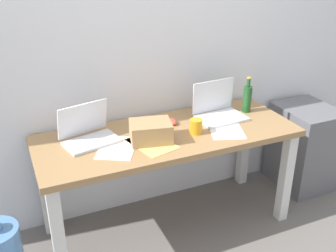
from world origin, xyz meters
name	(u,v)px	position (x,y,z in m)	size (l,w,h in m)	color
ground_plane	(168,224)	(0.00, 0.00, 0.00)	(8.00, 8.00, 0.00)	slate
back_wall	(145,31)	(0.00, 0.38, 1.30)	(5.20, 0.08, 2.60)	white
desk	(168,148)	(0.00, 0.00, 0.62)	(1.68, 0.65, 0.73)	#A37A4C
laptop_left	(88,133)	(-0.49, 0.09, 0.78)	(0.37, 0.29, 0.23)	silver
laptop_right	(218,110)	(0.42, 0.09, 0.78)	(0.34, 0.26, 0.25)	silver
beer_bottle	(247,98)	(0.65, 0.10, 0.83)	(0.06, 0.06, 0.26)	#1E5123
computer_mouse	(172,121)	(0.08, 0.12, 0.74)	(0.06, 0.10, 0.03)	#D84C38
cardboard_box	(151,132)	(-0.14, -0.05, 0.79)	(0.25, 0.19, 0.12)	tan
coffee_mug	(196,126)	(0.16, -0.07, 0.77)	(0.08, 0.08, 0.10)	gold
paper_yellow_folder	(152,144)	(-0.15, -0.10, 0.73)	(0.21, 0.30, 0.00)	#F4E06B
paper_sheet_front_left	(117,148)	(-0.36, -0.06, 0.73)	(0.21, 0.30, 0.00)	white
paper_sheet_front_right	(226,129)	(0.37, -0.10, 0.73)	(0.21, 0.30, 0.00)	white
filing_cabinet	(303,146)	(1.22, 0.07, 0.33)	(0.40, 0.48, 0.67)	slate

